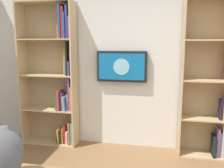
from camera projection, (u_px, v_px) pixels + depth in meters
wall_back at (126, 57)px, 3.55m from camera, size 4.52×0.06×2.70m
bookshelf_left at (218, 85)px, 3.20m from camera, size 0.79×0.28×2.14m
bookshelf_right at (55, 77)px, 3.65m from camera, size 0.86×0.28×2.16m
wall_mounted_tv at (122, 67)px, 3.50m from camera, size 0.74×0.07×0.45m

